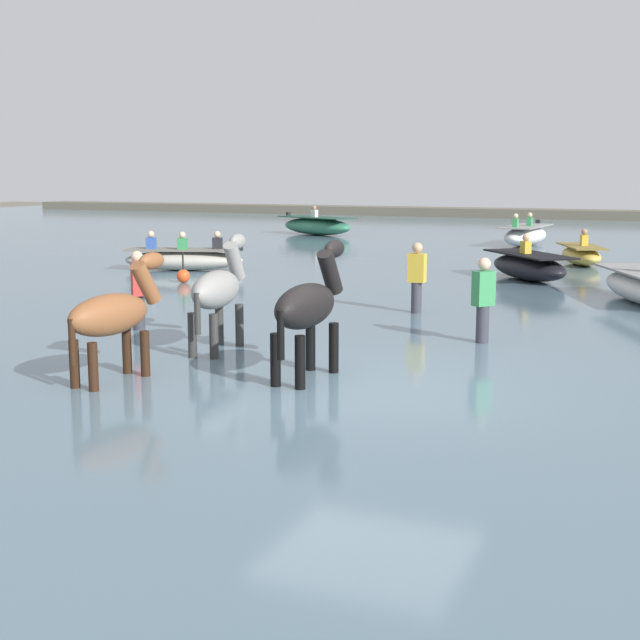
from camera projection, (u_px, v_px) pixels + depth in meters
name	position (u px, v px, depth m)	size (l,w,h in m)	color
ground_plane	(370.00, 411.00, 10.84)	(120.00, 120.00, 0.00)	#666051
water_surface	(520.00, 296.00, 19.88)	(90.00, 90.00, 0.30)	slate
horse_lead_black	(308.00, 309.00, 11.16)	(0.54, 1.85, 2.03)	black
horse_trailing_grey	(218.00, 292.00, 12.90)	(0.63, 1.83, 1.98)	gray
horse_flank_chestnut	(113.00, 318.00, 11.02)	(0.63, 1.74, 1.88)	brown
boat_far_offshore	(526.00, 235.00, 31.71)	(1.53, 3.63, 1.20)	silver
boat_far_inshore	(317.00, 226.00, 37.08)	(4.04, 2.74, 1.24)	#337556
boat_mid_outer	(529.00, 266.00, 21.58)	(2.76, 3.06, 1.13)	black
boat_near_port	(184.00, 259.00, 23.69)	(3.37, 2.04, 1.06)	#B2AD9E
boat_distant_west	(581.00, 255.00, 25.12)	(1.78, 2.73, 1.03)	gold
person_wading_mid	(483.00, 306.00, 13.55)	(0.36, 0.37, 1.63)	#383842
person_onlooker_left	(138.00, 296.00, 14.69)	(0.36, 0.37, 1.63)	#383842
person_wading_close	(417.00, 283.00, 16.44)	(0.32, 0.20, 1.63)	#383842
channel_buoy	(183.00, 276.00, 21.04)	(0.32, 0.32, 0.74)	#E54C1E
far_shoreline	(626.00, 218.00, 48.83)	(80.00, 2.40, 0.82)	#605B4C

